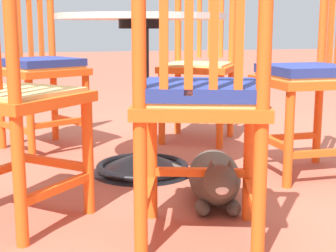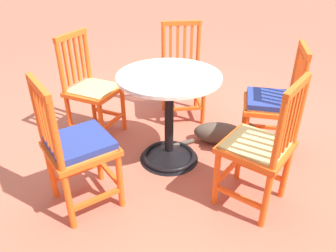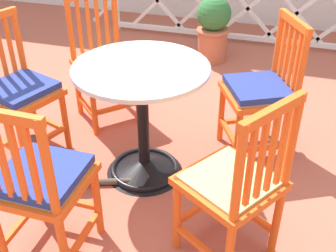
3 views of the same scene
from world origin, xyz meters
name	(u,v)px [view 1 (image 1 of 3)]	position (x,y,z in m)	size (l,w,h in m)	color
ground_plane	(190,170)	(0.00, 0.00, 0.00)	(24.00, 24.00, 0.00)	#AD5642
cafe_table	(142,112)	(0.03, 0.23, 0.28)	(0.76, 0.76, 0.73)	black
orange_chair_at_corner	(40,69)	(0.67, 0.66, 0.45)	(0.54, 0.54, 0.91)	#EA5619
orange_chair_facing_out	(9,99)	(-0.47, 0.79, 0.43)	(0.57, 0.57, 0.91)	#EA5619
orange_chair_near_fence	(201,102)	(-0.79, 0.22, 0.45)	(0.51, 0.51, 0.91)	#EA5619
orange_chair_by_planter	(311,78)	(-0.20, -0.51, 0.45)	(0.40, 0.40, 0.91)	#EA5619
orange_chair_tucked_in	(199,68)	(0.65, -0.26, 0.43)	(0.55, 0.55, 0.91)	#EA5619
tabby_cat	(215,179)	(-0.47, 0.05, 0.10)	(0.75, 0.31, 0.23)	#4C4238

